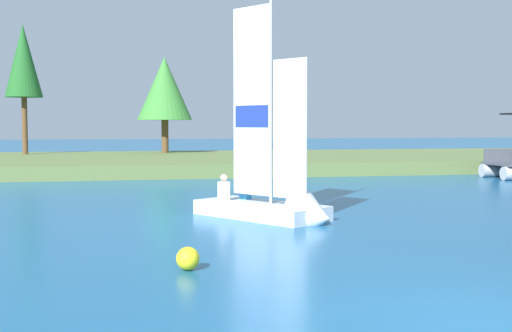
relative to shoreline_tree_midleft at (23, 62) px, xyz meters
The scene contains 6 objects.
ground_plane 35.93m from the shoreline_tree_midleft, 73.57° to the right, with size 200.00×200.00×0.00m, color #195684.
shore_bank 12.32m from the shoreline_tree_midleft, 22.86° to the right, with size 80.00×15.03×0.66m, color #5B703D.
shoreline_tree_midleft is the anchor object (origin of this frame).
shoreline_tree_centre 8.41m from the shoreline_tree_midleft, ahead, with size 3.41×3.41×5.94m.
sailboat 27.09m from the shoreline_tree_midleft, 68.61° to the right, with size 3.53×4.20×6.76m.
channel_buoy 31.29m from the shoreline_tree_midleft, 77.29° to the right, with size 0.40×0.40×0.40m, color yellow.
Camera 1 is at (-4.30, -7.01, 2.48)m, focal length 46.18 mm.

